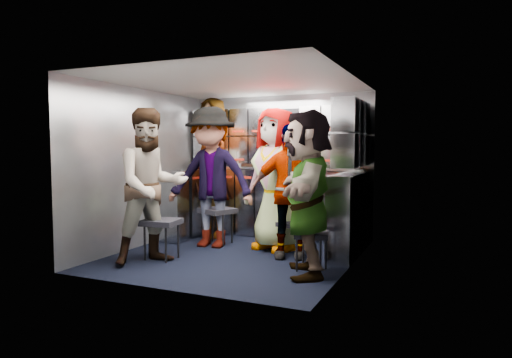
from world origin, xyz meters
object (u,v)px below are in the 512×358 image
at_px(attendant_standing, 211,168).
at_px(attendant_arc_b, 211,177).
at_px(attendant_arc_d, 289,191).
at_px(jump_seat_near_left, 161,224).
at_px(jump_seat_center, 281,216).
at_px(attendant_arc_a, 151,186).
at_px(attendant_arc_c, 276,179).
at_px(attendant_arc_e, 307,193).
at_px(jump_seat_near_right, 312,236).
at_px(jump_seat_mid_right, 294,226).
at_px(jump_seat_mid_left, 217,212).

xyz_separation_m(attendant_standing, attendant_arc_b, (0.33, -0.60, -0.10)).
distance_m(attendant_standing, attendant_arc_d, 1.69).
bearing_deg(jump_seat_near_left, jump_seat_center, 49.43).
height_order(jump_seat_center, attendant_arc_a, attendant_arc_a).
xyz_separation_m(attendant_arc_c, attendant_arc_e, (0.72, -0.98, -0.06)).
height_order(jump_seat_near_right, attendant_arc_d, attendant_arc_d).
height_order(jump_seat_near_right, attendant_arc_c, attendant_arc_c).
bearing_deg(attendant_arc_d, attendant_arc_a, -161.64).
xyz_separation_m(jump_seat_center, attendant_arc_b, (-0.85, -0.37, 0.52)).
relative_size(jump_seat_near_left, jump_seat_mid_right, 1.15).
bearing_deg(jump_seat_mid_right, jump_seat_center, 131.49).
height_order(jump_seat_near_right, attendant_arc_e, attendant_arc_e).
distance_m(jump_seat_near_right, attendant_arc_e, 0.52).
bearing_deg(attendant_arc_d, jump_seat_near_right, -61.95).
xyz_separation_m(jump_seat_mid_left, attendant_arc_c, (0.85, 0.01, 0.48)).
relative_size(attendant_arc_a, attendant_arc_c, 0.97).
bearing_deg(attendant_arc_a, jump_seat_near_left, 33.89).
height_order(jump_seat_mid_right, attendant_arc_b, attendant_arc_b).
height_order(jump_seat_near_left, attendant_arc_e, attendant_arc_e).
distance_m(attendant_arc_b, attendant_arc_d, 1.17).
relative_size(attendant_arc_a, attendant_arc_d, 1.10).
xyz_separation_m(attendant_arc_b, attendant_arc_d, (1.16, -0.15, -0.12)).
bearing_deg(jump_seat_mid_right, attendant_arc_e, -62.79).
bearing_deg(attendant_arc_b, jump_seat_near_right, -25.81).
bearing_deg(jump_seat_near_right, attendant_arc_a, -166.64).
distance_m(jump_seat_mid_left, attendant_arc_a, 1.30).
bearing_deg(attendant_standing, attendant_arc_a, -51.95).
bearing_deg(attendant_arc_b, attendant_arc_d, -12.23).
xyz_separation_m(jump_seat_mid_right, attendant_arc_b, (-1.16, -0.03, 0.57)).
distance_m(jump_seat_mid_right, attendant_arc_b, 1.29).
distance_m(jump_seat_near_right, attendant_arc_c, 1.21).
relative_size(jump_seat_near_right, attendant_arc_b, 0.23).
bearing_deg(jump_seat_mid_right, jump_seat_mid_left, 172.52).
bearing_deg(jump_seat_center, attendant_arc_c, -90.00).
bearing_deg(attendant_arc_e, jump_seat_near_right, 159.72).
height_order(attendant_arc_b, attendant_arc_e, attendant_arc_b).
distance_m(attendant_arc_a, attendant_arc_d, 1.61).
distance_m(jump_seat_center, attendant_arc_a, 1.81).
bearing_deg(jump_seat_mid_left, attendant_arc_e, -31.54).
bearing_deg(attendant_arc_e, attendant_arc_c, -163.82).
xyz_separation_m(jump_seat_mid_right, attendant_standing, (-1.49, 0.58, 0.67)).
bearing_deg(attendant_standing, jump_seat_center, 22.02).
relative_size(attendant_arc_c, attendant_arc_e, 1.07).
bearing_deg(attendant_arc_a, jump_seat_center, -2.83).
distance_m(jump_seat_near_left, attendant_arc_d, 1.56).
bearing_deg(attendant_standing, jump_seat_mid_right, 11.94).
relative_size(jump_seat_center, jump_seat_mid_right, 1.11).
xyz_separation_m(jump_seat_mid_left, attendant_arc_e, (1.57, -0.97, 0.42)).
bearing_deg(jump_seat_near_left, attendant_arc_e, 1.93).
height_order(jump_seat_mid_left, attendant_arc_e, attendant_arc_e).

